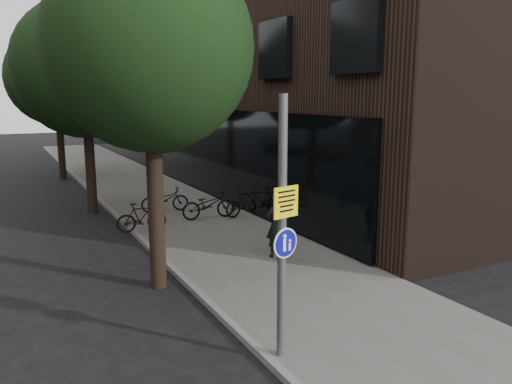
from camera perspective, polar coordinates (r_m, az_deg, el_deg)
ground at (r=9.36m, az=13.94°, el=-16.76°), size 120.00×120.00×0.00m
sidewalk at (r=17.68m, az=-7.31°, el=-3.11°), size 4.50×60.00×0.12m
curb_edge at (r=17.06m, az=-14.42°, el=-3.86°), size 0.15×60.00×0.13m
building_right_dark_brick at (r=31.83m, az=-0.92°, el=19.32°), size 12.00×40.00×18.00m
street_tree_near at (r=11.24m, az=-11.85°, el=14.80°), size 4.40×4.40×7.50m
street_tree_mid at (r=19.54m, az=-18.87°, el=12.67°), size 5.00×5.00×7.80m
street_tree_far at (r=28.45m, az=-21.76°, el=11.72°), size 5.00×5.00×7.80m
signpost at (r=7.83m, az=2.99°, el=-4.26°), size 0.48×0.14×4.22m
pedestrian at (r=13.11m, az=2.39°, el=-3.81°), size 0.66×0.46×1.71m
parked_bike_facade_near at (r=17.37m, az=-5.46°, el=-1.43°), size 1.93×0.78×0.99m
parked_bike_facade_far at (r=17.67m, az=-1.33°, el=-1.20°), size 1.69×0.78×0.98m
parked_bike_curb_near at (r=18.65m, az=-10.38°, el=-0.84°), size 1.80×0.81×0.91m
parked_bike_curb_far at (r=16.01m, az=-12.96°, el=-2.85°), size 1.58×0.65×0.92m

